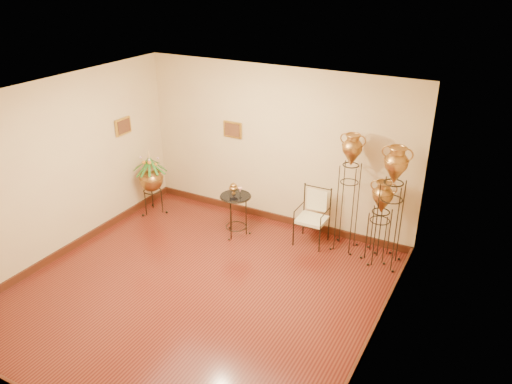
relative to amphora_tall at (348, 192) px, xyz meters
The scene contains 8 objects.
ground 2.78m from the amphora_tall, 123.90° to the right, with size 5.00×5.00×0.00m, color #5B2015.
room_shell 2.68m from the amphora_tall, 124.10° to the right, with size 5.02×5.02×2.81m.
amphora_tall is the anchor object (origin of this frame).
amphora_mid 0.72m from the amphora_tall, 11.18° to the right, with size 0.56×0.56×1.96m.
amphora_short 0.65m from the amphora_tall, ahead, with size 0.46×0.46×1.33m.
planter_urn 3.64m from the amphora_tall, behind, with size 0.84×0.84×1.27m.
armchair 0.78m from the amphora_tall, 168.89° to the right, with size 0.54×0.51×0.95m.
side_table 1.96m from the amphora_tall, 165.47° to the right, with size 0.68×0.68×0.94m.
Camera 1 is at (3.54, -4.79, 4.33)m, focal length 35.00 mm.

